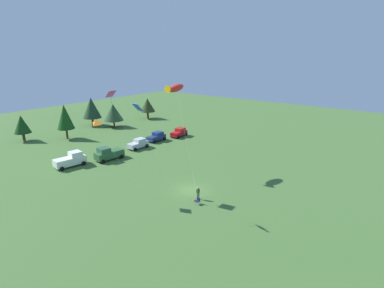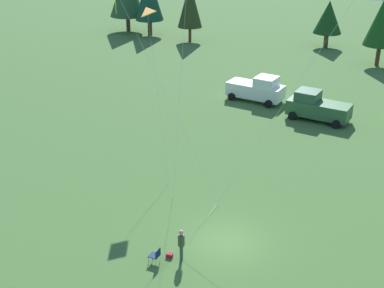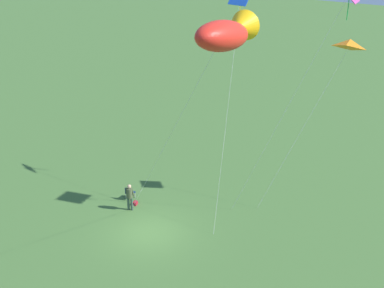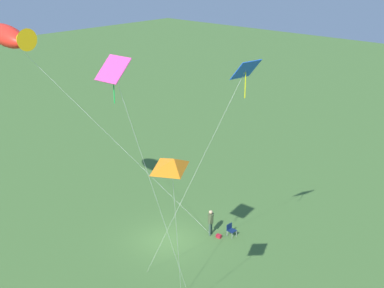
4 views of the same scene
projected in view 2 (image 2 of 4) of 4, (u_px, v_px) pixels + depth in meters
The scene contains 8 objects.
ground_plane at pixel (226, 241), 28.19m from camera, with size 160.00×160.00×0.00m, color #41662F.
person_kite_flyer at pixel (181, 242), 26.34m from camera, with size 0.42×0.57×1.74m.
folding_chair at pixel (156, 255), 26.30m from camera, with size 0.50×0.50×0.82m.
backpack_on_grass at pixel (169, 255), 26.89m from camera, with size 0.32×0.22×0.22m, color maroon.
truck_white_pickup at pixel (257, 89), 47.42m from camera, with size 5.23×2.98×2.34m.
truck_green_flatbed at pixel (317, 107), 43.36m from camera, with size 5.21×2.92×2.34m.
treeline_distant at pixel (328, 14), 60.83m from camera, with size 63.19×10.39×8.39m.
kite_delta_orange at pixel (146, 11), 33.83m from camera, with size 3.69×4.42×10.40m.
Camera 2 is at (7.60, -22.29, 16.42)m, focal length 50.00 mm.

